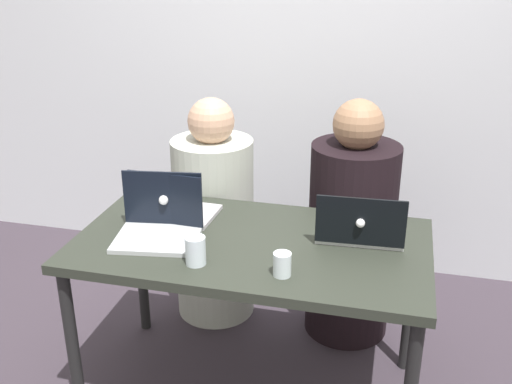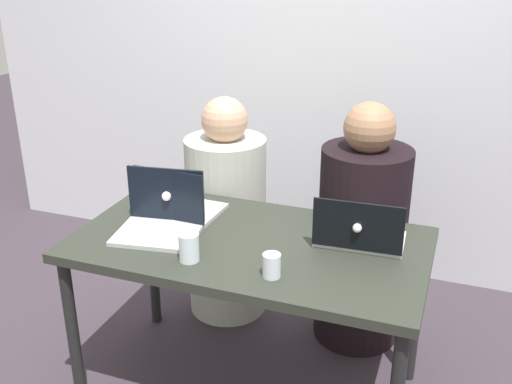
# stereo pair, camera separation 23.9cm
# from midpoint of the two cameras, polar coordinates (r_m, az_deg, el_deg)

# --- Properties ---
(back_wall) EXTENTS (4.50, 0.10, 2.43)m
(back_wall) POSITION_cam_midpoint_polar(r_m,az_deg,el_deg) (3.47, 9.30, 11.76)
(back_wall) COLOR silver
(back_wall) RESTS_ON ground
(desk) EXTENTS (1.41, 0.76, 0.75)m
(desk) POSITION_cam_midpoint_polar(r_m,az_deg,el_deg) (2.43, 2.20, -6.23)
(desk) COLOR #292E25
(desk) RESTS_ON ground
(person_on_left) EXTENTS (0.49, 0.49, 1.17)m
(person_on_left) POSITION_cam_midpoint_polar(r_m,az_deg,el_deg) (3.10, -0.62, -2.76)
(person_on_left) COLOR #B3B8A9
(person_on_left) RESTS_ON ground
(person_on_right) EXTENTS (0.51, 0.51, 1.21)m
(person_on_right) POSITION_cam_midpoint_polar(r_m,az_deg,el_deg) (2.94, 12.31, -4.44)
(person_on_right) COLOR black
(person_on_right) RESTS_ON ground
(laptop_front_left) EXTENTS (0.36, 0.31, 0.25)m
(laptop_front_left) POSITION_cam_midpoint_polar(r_m,az_deg,el_deg) (2.46, -6.37, -2.70)
(laptop_front_left) COLOR #B2B6B9
(laptop_front_left) RESTS_ON desk
(laptop_back_left) EXTENTS (0.34, 0.28, 0.24)m
(laptop_back_left) POSITION_cam_midpoint_polar(r_m,az_deg,el_deg) (2.60, -4.79, -1.26)
(laptop_back_left) COLOR #B6B0B7
(laptop_back_left) RESTS_ON desk
(laptop_back_right) EXTENTS (0.36, 0.26, 0.21)m
(laptop_back_right) POSITION_cam_midpoint_polar(r_m,az_deg,el_deg) (2.39, 12.65, -4.06)
(laptop_back_right) COLOR silver
(laptop_back_right) RESTS_ON desk
(water_glass_left) EXTENTS (0.08, 0.08, 0.11)m
(water_glass_left) POSITION_cam_midpoint_polar(r_m,az_deg,el_deg) (2.23, -3.36, -5.52)
(water_glass_left) COLOR silver
(water_glass_left) RESTS_ON desk
(water_glass_right) EXTENTS (0.07, 0.07, 0.09)m
(water_glass_right) POSITION_cam_midpoint_polar(r_m,az_deg,el_deg) (2.14, 4.72, -7.21)
(water_glass_right) COLOR silver
(water_glass_right) RESTS_ON desk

